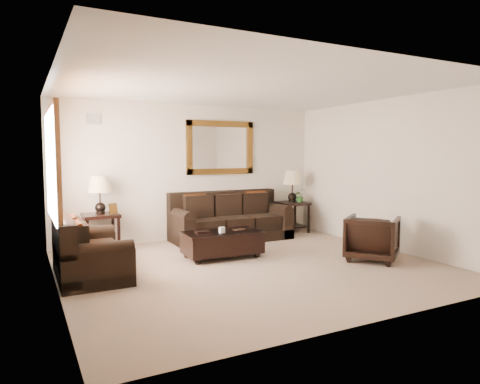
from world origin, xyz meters
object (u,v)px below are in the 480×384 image
end_table_right (292,192)px  armchair (372,236)px  loveseat (87,255)px  sofa (230,222)px  coffee_table (222,241)px  end_table_left (100,202)px

end_table_right → armchair: size_ratio=1.69×
armchair → end_table_right: bearing=-42.4°
loveseat → armchair: bearing=-104.6°
sofa → armchair: size_ratio=2.94×
loveseat → end_table_right: bearing=-70.5°
end_table_right → coffee_table: (-2.37, -1.43, -0.61)m
sofa → end_table_right: 1.68m
end_table_left → sofa: bearing=-2.7°
loveseat → end_table_left: end_table_left is taller
end_table_left → coffee_table: bearing=-40.1°
coffee_table → end_table_left: bearing=141.9°
coffee_table → armchair: 2.44m
sofa → loveseat: bearing=-153.2°
end_table_left → end_table_right: size_ratio=0.99×
end_table_left → coffee_table: size_ratio=1.03×
end_table_left → armchair: size_ratio=1.68×
sofa → end_table_left: size_ratio=1.76×
armchair → sofa: bearing=-9.8°
end_table_left → armchair: 4.68m
sofa → coffee_table: sofa is taller
coffee_table → armchair: size_ratio=1.63×
loveseat → armchair: 4.38m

